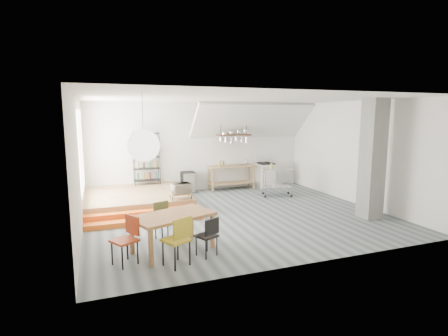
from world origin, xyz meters
name	(u,v)px	position (x,y,z in m)	size (l,w,h in m)	color
floor	(236,214)	(0.00, 0.00, 0.00)	(8.00, 8.00, 0.00)	#4D565A
wall_back	(200,147)	(0.00, 3.50, 1.60)	(8.00, 0.04, 3.20)	silver
wall_left	(79,165)	(-4.00, 0.00, 1.60)	(0.04, 7.00, 3.20)	silver
wall_right	(355,153)	(4.00, 0.00, 1.60)	(0.04, 7.00, 3.20)	silver
ceiling	(237,98)	(0.00, 0.00, 3.20)	(8.00, 7.00, 0.02)	white
slope_ceiling	(252,121)	(1.80, 2.90, 2.55)	(4.40, 1.80, 0.15)	white
window_pane	(81,151)	(-3.98, 1.50, 1.80)	(0.02, 2.50, 2.20)	white
platform	(137,199)	(-2.50, 2.00, 0.20)	(3.00, 3.00, 0.40)	olive
step_lower	(146,221)	(-2.50, 0.05, 0.07)	(3.00, 0.35, 0.13)	orange
step_upper	(144,215)	(-2.50, 0.40, 0.13)	(3.00, 0.35, 0.27)	orange
concrete_column	(372,159)	(3.30, -1.50, 1.60)	(0.50, 0.50, 3.20)	slate
kitchen_counter	(232,173)	(1.10, 3.15, 0.63)	(1.80, 0.60, 0.91)	olive
stove	(265,175)	(2.50, 3.16, 0.48)	(0.60, 0.60, 1.18)	white
pot_rack	(235,137)	(1.13, 2.92, 1.98)	(1.20, 0.50, 1.43)	#42291A
wire_shelving	(146,158)	(-2.00, 3.20, 1.33)	(0.88, 0.38, 1.80)	black
microwave_shelf	(181,194)	(-1.40, 0.75, 0.55)	(0.60, 0.40, 0.16)	olive
paper_lantern	(144,146)	(-2.77, -2.19, 2.20)	(0.60, 0.60, 0.60)	white
dining_table	(173,218)	(-2.21, -1.98, 0.68)	(1.83, 1.42, 0.77)	brown
chair_mustard	(179,237)	(-2.27, -2.78, 0.57)	(0.59, 0.59, 0.95)	#A38C1B
chair_black	(209,233)	(-1.62, -2.53, 0.47)	(0.48, 0.48, 0.79)	black
chair_olive	(163,217)	(-2.27, -1.22, 0.50)	(0.48, 0.48, 0.84)	brown
chair_red	(128,236)	(-3.13, -2.31, 0.54)	(0.56, 0.56, 0.91)	#B53B19
rolling_cart	(277,178)	(2.19, 1.62, 0.62)	(1.08, 0.80, 0.96)	silver
mini_fridge	(188,182)	(-0.57, 3.20, 0.38)	(0.45, 0.45, 0.76)	black
microwave	(181,188)	(-1.40, 0.75, 0.71)	(0.51, 0.35, 0.28)	beige
bowl	(241,164)	(1.48, 3.10, 0.94)	(0.21, 0.21, 0.05)	silver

